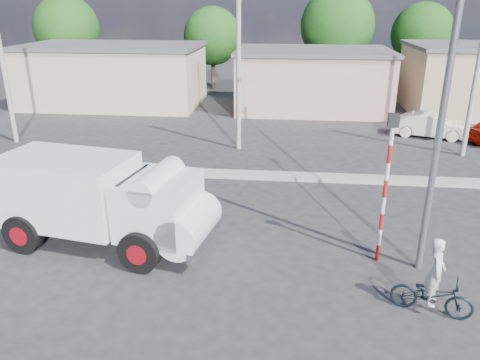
# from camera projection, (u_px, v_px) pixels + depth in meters

# --- Properties ---
(ground_plane) EXTENTS (120.00, 120.00, 0.00)m
(ground_plane) POSITION_uv_depth(u_px,v_px,m) (265.00, 282.00, 12.59)
(ground_plane) COLOR #2A2A2C
(ground_plane) RESTS_ON ground
(median) EXTENTS (40.00, 0.80, 0.16)m
(median) POSITION_uv_depth(u_px,v_px,m) (275.00, 176.00, 19.99)
(median) COLOR #99968E
(median) RESTS_ON ground
(truck) EXTENTS (6.91, 3.55, 2.72)m
(truck) POSITION_uv_depth(u_px,v_px,m) (104.00, 199.00, 14.05)
(truck) COLOR black
(truck) RESTS_ON ground
(bicycle) EXTENTS (2.00, 1.19, 0.99)m
(bicycle) POSITION_uv_depth(u_px,v_px,m) (432.00, 295.00, 11.19)
(bicycle) COLOR black
(bicycle) RESTS_ON ground
(cyclist) EXTENTS (0.58, 0.72, 1.71)m
(cyclist) POSITION_uv_depth(u_px,v_px,m) (434.00, 282.00, 11.06)
(cyclist) COLOR silver
(cyclist) RESTS_ON ground
(car_cream) EXTENTS (4.27, 2.42, 1.33)m
(car_cream) POSITION_uv_depth(u_px,v_px,m) (430.00, 125.00, 25.71)
(car_cream) COLOR silver
(car_cream) RESTS_ON ground
(traffic_pole) EXTENTS (0.28, 0.18, 4.36)m
(traffic_pole) POSITION_uv_depth(u_px,v_px,m) (387.00, 177.00, 12.74)
(traffic_pole) COLOR red
(traffic_pole) RESTS_ON ground
(streetlight) EXTENTS (2.34, 0.22, 9.00)m
(streetlight) POSITION_uv_depth(u_px,v_px,m) (439.00, 93.00, 11.52)
(streetlight) COLOR slate
(streetlight) RESTS_ON ground
(building_row) EXTENTS (37.80, 7.30, 4.44)m
(building_row) POSITION_uv_depth(u_px,v_px,m) (299.00, 77.00, 32.13)
(building_row) COLOR beige
(building_row) RESTS_ON ground
(tree_row) EXTENTS (51.24, 7.43, 8.42)m
(tree_row) POSITION_uv_depth(u_px,v_px,m) (381.00, 29.00, 36.56)
(tree_row) COLOR #38281E
(tree_row) RESTS_ON ground
(utility_poles) EXTENTS (35.40, 0.24, 8.00)m
(utility_poles) POSITION_uv_depth(u_px,v_px,m) (350.00, 69.00, 21.95)
(utility_poles) COLOR #99968E
(utility_poles) RESTS_ON ground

